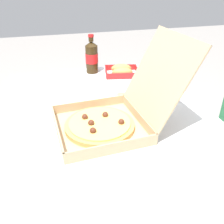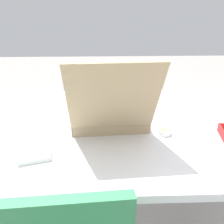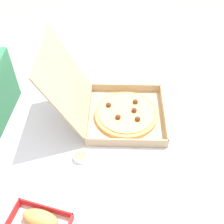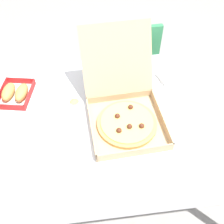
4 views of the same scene
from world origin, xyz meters
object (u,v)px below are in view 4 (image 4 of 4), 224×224
object	(u,v)px
chair	(126,63)
paper_menu	(208,97)
pizza_box_open	(125,111)
bread_side_box	(15,93)
napkin_pile	(169,77)
dipping_sauce_cup	(74,103)

from	to	relation	value
chair	paper_menu	size ratio (longest dim) A/B	3.95
pizza_box_open	bread_side_box	bearing A→B (deg)	158.50
napkin_pile	chair	bearing A→B (deg)	108.41
pizza_box_open	dipping_sauce_cup	bearing A→B (deg)	153.62
napkin_pile	dipping_sauce_cup	size ratio (longest dim) A/B	1.96
paper_menu	dipping_sauce_cup	bearing A→B (deg)	161.59
paper_menu	napkin_pile	world-z (taller)	napkin_pile
bread_side_box	dipping_sauce_cup	distance (m)	0.30
paper_menu	chair	bearing A→B (deg)	101.14
chair	dipping_sauce_cup	xyz separation A→B (m)	(-0.35, -0.57, 0.25)
paper_menu	napkin_pile	xyz separation A→B (m)	(-0.16, 0.16, 0.01)
pizza_box_open	napkin_pile	size ratio (longest dim) A/B	4.51
chair	dipping_sauce_cup	distance (m)	0.72
pizza_box_open	dipping_sauce_cup	xyz separation A→B (m)	(-0.23, 0.11, -0.04)
chair	dipping_sauce_cup	size ratio (longest dim) A/B	14.82
bread_side_box	paper_menu	xyz separation A→B (m)	(0.95, -0.12, -0.02)
pizza_box_open	bread_side_box	xyz separation A→B (m)	(-0.51, 0.20, -0.02)
napkin_pile	paper_menu	bearing A→B (deg)	-46.16
bread_side_box	paper_menu	size ratio (longest dim) A/B	1.03
pizza_box_open	napkin_pile	distance (m)	0.37
chair	pizza_box_open	world-z (taller)	pizza_box_open
napkin_pile	pizza_box_open	bearing A→B (deg)	-138.55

